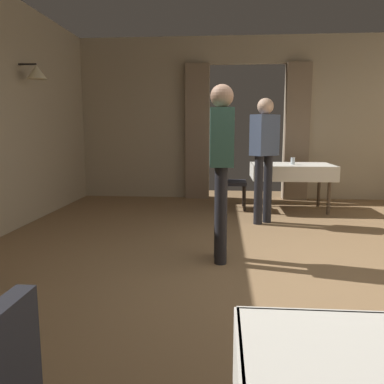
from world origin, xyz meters
The scene contains 8 objects.
ground centered at (0.00, 0.00, 0.00)m, with size 10.08×10.08×0.00m, color olive.
wall_back centered at (0.00, 4.18, 1.51)m, with size 6.40×0.27×3.00m.
dining_table_mid centered at (0.68, 3.06, 0.66)m, with size 1.29×0.88×0.75m.
chair_mid_left centered at (-0.35, 3.09, 0.52)m, with size 0.45×0.44×0.93m.
glass_mid_a centered at (0.67, 2.97, 0.81)m, with size 0.07×0.07×0.11m, color silver.
plate_mid_b centered at (0.23, 3.02, 0.76)m, with size 0.19×0.19×0.01m, color white.
person_waiter_by_doorway centered at (-0.45, 0.42, 1.02)m, with size 0.24×0.37×1.72m.
person_diner_standing_aside centered at (0.13, 2.07, 1.02)m, with size 0.42×0.40×1.72m.
Camera 1 is at (-0.44, -3.38, 1.29)m, focal length 36.71 mm.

